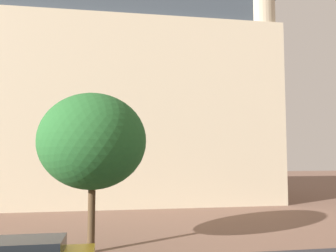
# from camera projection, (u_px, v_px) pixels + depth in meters

# --- Properties ---
(landmark_building) EXTENTS (28.36, 11.87, 35.60)m
(landmark_building) POSITION_uv_depth(u_px,v_px,m) (113.00, 92.00, 31.38)
(landmark_building) COLOR beige
(landmark_building) RESTS_ON ground_plane
(tree_curb_far) EXTENTS (4.76, 4.76, 6.98)m
(tree_curb_far) POSITION_uv_depth(u_px,v_px,m) (93.00, 141.00, 14.94)
(tree_curb_far) COLOR #4C3823
(tree_curb_far) RESTS_ON ground_plane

